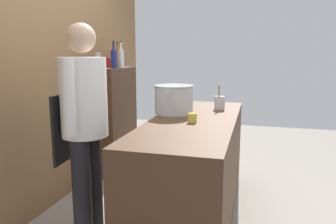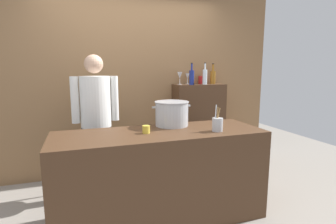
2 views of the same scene
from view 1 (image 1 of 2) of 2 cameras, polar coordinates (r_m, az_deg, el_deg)
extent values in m
plane|color=gray|center=(3.08, 4.32, -17.81)|extent=(8.00, 8.00, 0.00)
cube|color=olive|center=(3.28, -20.52, 10.51)|extent=(4.40, 0.10, 3.00)
cube|color=#472D1C|center=(2.90, 4.44, -9.93)|extent=(2.04, 0.70, 0.90)
cube|color=#472D1C|center=(4.10, -9.47, -1.31)|extent=(0.76, 0.32, 1.27)
cylinder|color=black|center=(2.73, -12.93, -12.12)|extent=(0.14, 0.14, 0.84)
cylinder|color=black|center=(2.57, -14.77, -13.72)|extent=(0.14, 0.14, 0.84)
cylinder|color=white|center=(2.46, -14.52, 2.49)|extent=(0.34, 0.34, 0.58)
cube|color=black|center=(2.59, -17.89, -2.72)|extent=(0.30, 0.04, 0.52)
cylinder|color=white|center=(2.66, -12.53, 3.76)|extent=(0.09, 0.09, 0.52)
cylinder|color=white|center=(2.26, -16.92, 2.46)|extent=(0.09, 0.09, 0.52)
sphere|color=tan|center=(2.44, -14.97, 12.41)|extent=(0.21, 0.21, 0.21)
cylinder|color=#B7BABF|center=(2.99, 1.03, 2.14)|extent=(0.35, 0.35, 0.25)
cylinder|color=#B7BABF|center=(2.98, 1.04, 4.62)|extent=(0.36, 0.36, 0.01)
cube|color=#B7BABF|center=(2.80, 0.07, 3.24)|extent=(0.04, 0.02, 0.02)
cube|color=#B7BABF|center=(3.17, 1.89, 4.06)|extent=(0.04, 0.02, 0.02)
cylinder|color=#B7BABF|center=(3.26, 9.01, 1.61)|extent=(0.10, 0.10, 0.13)
cylinder|color=#B7BABF|center=(3.24, 8.74, 2.88)|extent=(0.04, 0.03, 0.24)
cylinder|color=olive|center=(3.27, 8.78, 2.66)|extent=(0.05, 0.03, 0.21)
cylinder|color=olive|center=(3.25, 9.01, 2.70)|extent=(0.03, 0.04, 0.22)
cylinder|color=yellow|center=(2.63, 4.29, -1.01)|extent=(0.07, 0.07, 0.07)
cylinder|color=#8C5919|center=(4.24, -8.74, 9.10)|extent=(0.08, 0.08, 0.19)
cylinder|color=#8C5919|center=(4.24, -8.79, 11.08)|extent=(0.03, 0.03, 0.10)
cylinder|color=black|center=(4.25, -8.81, 11.83)|extent=(0.03, 0.03, 0.01)
cylinder|color=silver|center=(4.01, -8.18, 9.21)|extent=(0.07, 0.07, 0.22)
cylinder|color=silver|center=(4.01, -8.23, 11.37)|extent=(0.02, 0.02, 0.09)
cylinder|color=black|center=(4.01, -8.25, 12.07)|extent=(0.03, 0.03, 0.01)
cylinder|color=navy|center=(3.82, -9.43, 9.04)|extent=(0.07, 0.07, 0.21)
cylinder|color=navy|center=(3.82, -9.49, 11.28)|extent=(0.02, 0.02, 0.09)
cylinder|color=black|center=(3.82, -9.52, 12.07)|extent=(0.03, 0.03, 0.01)
cylinder|color=silver|center=(3.77, -12.18, 7.43)|extent=(0.06, 0.06, 0.01)
cylinder|color=silver|center=(3.77, -12.21, 8.07)|extent=(0.01, 0.01, 0.08)
cone|color=silver|center=(3.77, -12.26, 9.40)|extent=(0.08, 0.08, 0.10)
cylinder|color=silver|center=(3.93, -11.95, 7.54)|extent=(0.06, 0.06, 0.01)
cylinder|color=silver|center=(3.93, -11.97, 8.15)|extent=(0.01, 0.01, 0.08)
cone|color=silver|center=(3.93, -12.01, 9.29)|extent=(0.07, 0.07, 0.08)
cube|color=red|center=(4.13, -10.41, 8.48)|extent=(0.07, 0.07, 0.12)
camera|label=2|loc=(2.71, 59.52, 6.39)|focal=28.07mm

